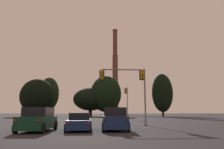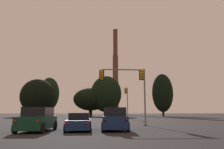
{
  "view_description": "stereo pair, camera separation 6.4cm",
  "coord_description": "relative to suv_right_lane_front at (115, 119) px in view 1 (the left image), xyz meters",
  "views": [
    {
      "loc": [
        1.84,
        -2.56,
        1.47
      ],
      "look_at": [
        3.79,
        36.72,
        8.3
      ],
      "focal_mm": 35.0,
      "sensor_mm": 36.0,
      "label": 1
    },
    {
      "loc": [
        1.91,
        -2.56,
        1.47
      ],
      "look_at": [
        3.79,
        36.72,
        8.3
      ],
      "focal_mm": 35.0,
      "sensor_mm": 36.0,
      "label": 2
    }
  ],
  "objects": [
    {
      "name": "smokestack",
      "position": [
        7.74,
        119.65,
        21.0
      ],
      "size": [
        6.49,
        6.49,
        55.91
      ],
      "color": "#523427",
      "rests_on": "ground_plane"
    },
    {
      "name": "suv_left_lane_front",
      "position": [
        -6.1,
        -0.83,
        0.0
      ],
      "size": [
        2.22,
        4.95,
        1.86
      ],
      "rotation": [
        0.0,
        0.0,
        -0.03
      ],
      "color": "#0F3823",
      "rests_on": "ground_plane"
    },
    {
      "name": "sedan_center_lane_front",
      "position": [
        -2.91,
        -0.2,
        -0.23
      ],
      "size": [
        2.17,
        4.77,
        1.43
      ],
      "rotation": [
        0.0,
        0.0,
        0.04
      ],
      "color": "navy",
      "rests_on": "ground_plane"
    },
    {
      "name": "treeline_far_left",
      "position": [
        -21.46,
        67.09,
        7.67
      ],
      "size": [
        7.69,
        6.92,
        14.93
      ],
      "color": "black",
      "rests_on": "ground_plane"
    },
    {
      "name": "treeline_center_left",
      "position": [
        21.34,
        60.65,
        7.65
      ],
      "size": [
        7.66,
        6.89,
        15.6
      ],
      "color": "black",
      "rests_on": "ground_plane"
    },
    {
      "name": "treeline_far_right",
      "position": [
        -23.72,
        59.5,
        6.14
      ],
      "size": [
        11.8,
        10.62,
        13.13
      ],
      "color": "black",
      "rests_on": "ground_plane"
    },
    {
      "name": "treeline_center_right",
      "position": [
        -5.09,
        62.47,
        5.33
      ],
      "size": [
        12.68,
        11.41,
        10.41
      ],
      "color": "black",
      "rests_on": "ground_plane"
    },
    {
      "name": "traffic_light_overhead_right",
      "position": [
        2.16,
        6.19,
        4.04
      ],
      "size": [
        5.45,
        0.5,
        6.47
      ],
      "color": "slate",
      "rests_on": "ground_plane"
    },
    {
      "name": "suv_right_lane_front",
      "position": [
        0.0,
        0.0,
        0.0
      ],
      "size": [
        2.19,
        4.94,
        1.86
      ],
      "rotation": [
        0.0,
        0.0,
        -0.02
      ],
      "color": "navy",
      "rests_on": "ground_plane"
    },
    {
      "name": "treeline_left_mid",
      "position": [
        0.55,
        60.93,
        7.19
      ],
      "size": [
        11.19,
        10.07,
        14.67
      ],
      "color": "black",
      "rests_on": "ground_plane"
    },
    {
      "name": "traffic_light_far_right",
      "position": [
        4.3,
        27.85,
        3.49
      ],
      "size": [
        0.78,
        0.5,
        6.74
      ],
      "color": "slate",
      "rests_on": "ground_plane"
    }
  ]
}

